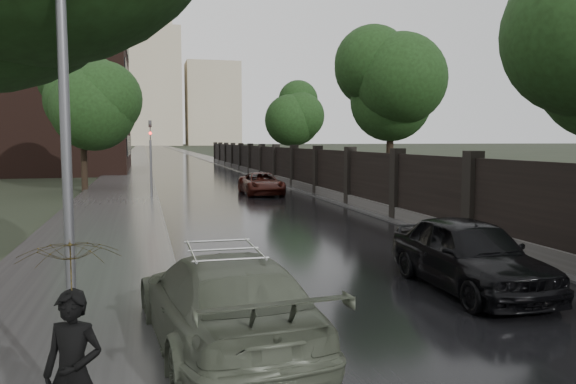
{
  "coord_description": "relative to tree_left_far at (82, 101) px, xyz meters",
  "views": [
    {
      "loc": [
        -4.67,
        -4.4,
        3.02
      ],
      "look_at": [
        -0.6,
        11.37,
        1.5
      ],
      "focal_mm": 35.0,
      "sensor_mm": 36.0,
      "label": 1
    }
  ],
  "objects": [
    {
      "name": "sidewalk_left",
      "position": [
        2.0,
        160.0,
        -5.16
      ],
      "size": [
        4.0,
        420.0,
        0.16
      ],
      "primitive_type": "cube",
      "color": "#2D2D2D",
      "rests_on": "ground"
    },
    {
      "name": "tree_right_b",
      "position": [
        15.5,
        -8.0,
        -0.29
      ],
      "size": [
        4.08,
        4.08,
        7.01
      ],
      "color": "black",
      "rests_on": "ground"
    },
    {
      "name": "verge_right",
      "position": [
        13.5,
        160.0,
        -5.2
      ],
      "size": [
        3.0,
        420.0,
        0.08
      ],
      "primitive_type": "cube",
      "color": "#2D2D2D",
      "rests_on": "ground"
    },
    {
      "name": "tree_right_c",
      "position": [
        15.5,
        10.0,
        -0.29
      ],
      "size": [
        4.08,
        4.08,
        7.01
      ],
      "color": "black",
      "rests_on": "ground"
    },
    {
      "name": "car_right_near",
      "position": [
        9.6,
        -24.62,
        -4.5
      ],
      "size": [
        1.83,
        4.38,
        1.48
      ],
      "primitive_type": "imported",
      "rotation": [
        0.0,
        0.0,
        -0.02
      ],
      "color": "black",
      "rests_on": "ground"
    },
    {
      "name": "tree_left_far",
      "position": [
        0.0,
        0.0,
        0.0
      ],
      "size": [
        4.25,
        4.25,
        7.39
      ],
      "color": "black",
      "rests_on": "ground"
    },
    {
      "name": "stalinist_tower",
      "position": [
        8.0,
        270.0,
        33.14
      ],
      "size": [
        92.0,
        30.0,
        159.0
      ],
      "color": "tan",
      "rests_on": "ground"
    },
    {
      "name": "lamp_post",
      "position": [
        2.6,
        -28.5,
        -2.57
      ],
      "size": [
        0.25,
        0.12,
        5.11
      ],
      "color": "#59595E",
      "rests_on": "ground"
    },
    {
      "name": "pedestrian_umbrella",
      "position": [
        2.68,
        -29.22,
        -3.49
      ],
      "size": [
        1.17,
        1.18,
        2.4
      ],
      "rotation": [
        0.0,
        0.0,
        -0.39
      ],
      "color": "black",
      "rests_on": "sidewalk_left"
    },
    {
      "name": "road",
      "position": [
        8.0,
        160.0,
        -5.23
      ],
      "size": [
        8.0,
        420.0,
        0.02
      ],
      "primitive_type": "cube",
      "color": "black",
      "rests_on": "ground"
    },
    {
      "name": "fence_right",
      "position": [
        12.6,
        2.01,
        -4.23
      ],
      "size": [
        0.45,
        75.72,
        2.7
      ],
      "color": "#383533",
      "rests_on": "ground"
    },
    {
      "name": "car_right_far",
      "position": [
        9.61,
        -4.2,
        -4.63
      ],
      "size": [
        2.04,
        4.4,
        1.22
      ],
      "primitive_type": "imported",
      "rotation": [
        0.0,
        0.0,
        -0.0
      ],
      "color": "black",
      "rests_on": "ground"
    },
    {
      "name": "volga_sedan",
      "position": [
        4.4,
        -26.62,
        -4.53
      ],
      "size": [
        2.46,
        5.09,
        1.43
      ],
      "primitive_type": "imported",
      "rotation": [
        0.0,
        0.0,
        3.24
      ],
      "color": "#4F5645",
      "rests_on": "ground"
    },
    {
      "name": "traffic_light",
      "position": [
        3.7,
        -5.01,
        -2.84
      ],
      "size": [
        0.16,
        0.32,
        4.0
      ],
      "color": "#59595E",
      "rests_on": "ground"
    }
  ]
}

